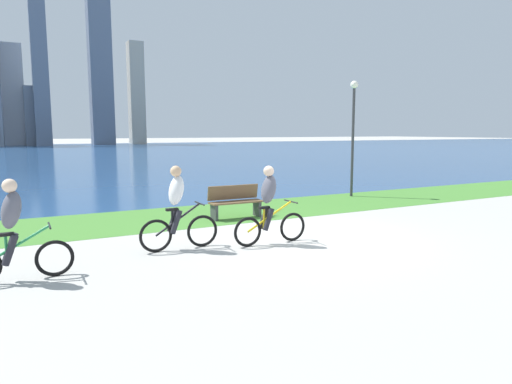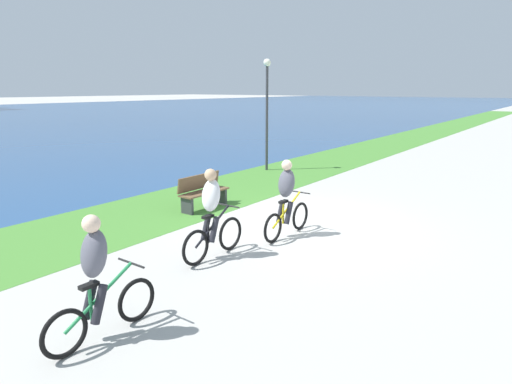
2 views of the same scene
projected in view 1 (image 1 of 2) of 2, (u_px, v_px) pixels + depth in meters
The scene contains 9 objects.
ground_plane at pixel (302, 238), 10.21m from camera, with size 300.00×300.00×0.00m, color #B2AFA8.
grass_strip_bayside at pixel (233, 212), 13.46m from camera, with size 120.00×3.34×0.01m, color #478433.
bay_water_surface at pixel (75, 153), 49.82m from camera, with size 300.00×79.49×0.00m, color navy.
cyclist_lead at pixel (269, 205), 9.54m from camera, with size 1.72×0.52×1.66m.
cyclist_trailing at pixel (177, 209), 9.08m from camera, with size 1.64×0.52×1.70m.
cyclist_distant_rear at pixel (14, 230), 7.14m from camera, with size 1.66×0.52×1.65m.
bench_near_path at pixel (235, 202), 12.50m from camera, with size 1.50×0.47×0.90m.
lamppost_tall at pixel (353, 122), 16.38m from camera, with size 0.28×0.28×4.16m.
city_skyline_far_shore at pixel (31, 81), 74.72m from camera, with size 36.25×9.20×27.57m.
Camera 1 is at (-5.54, -8.36, 2.37)m, focal length 31.92 mm.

